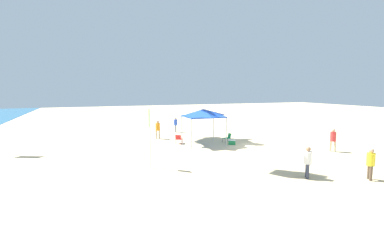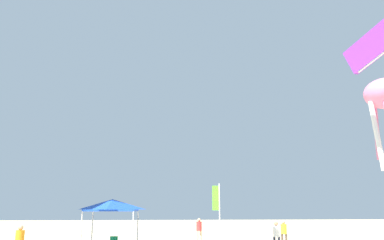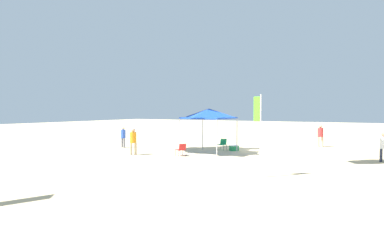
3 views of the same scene
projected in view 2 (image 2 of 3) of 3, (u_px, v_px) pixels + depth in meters
name	position (u px, v px, depth m)	size (l,w,h in m)	color
canopy_tent	(112.00, 205.00, 23.20)	(2.98, 3.24, 3.08)	#B7B7BC
banner_flag	(218.00, 216.00, 17.95)	(0.36, 0.06, 3.68)	silver
person_far_stroller	(20.00, 240.00, 19.56)	(0.42, 0.42, 1.77)	#C6B28C
person_by_tent	(199.00, 228.00, 31.34)	(0.44, 0.42, 1.78)	#C6B28C
person_watching_sky	(284.00, 231.00, 28.28)	(0.40, 0.40, 1.69)	brown
person_kite_handler	(276.00, 233.00, 25.39)	(0.41, 0.41, 1.71)	#33384C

